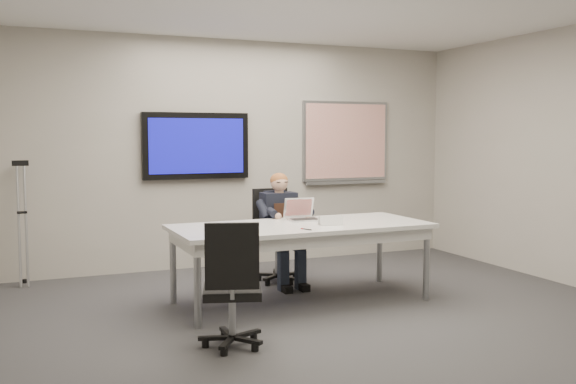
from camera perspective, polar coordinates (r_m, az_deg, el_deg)
name	(u,v)px	position (r m, az deg, el deg)	size (l,w,h in m)	color
floor	(347,331)	(5.50, 5.26, -12.19)	(6.00, 6.00, 0.02)	#333336
wall_back	(234,154)	(8.02, -4.79, 3.42)	(6.00, 0.02, 2.80)	#A7A397
conference_table	(301,233)	(6.24, 1.18, -3.68)	(2.51, 1.08, 0.77)	white
tv_display	(196,146)	(7.83, -8.17, 4.08)	(1.30, 0.09, 0.80)	black
whiteboard	(346,143)	(8.60, 5.16, 4.40)	(1.25, 0.08, 1.10)	gray
office_chair_far	(276,252)	(7.20, -1.08, -5.40)	(0.50, 0.50, 1.03)	black
office_chair_near	(232,309)	(4.99, -4.97, -10.30)	(0.59, 0.59, 0.99)	black
seated_person	(284,241)	(6.95, -0.35, -4.34)	(0.38, 0.65, 1.22)	#212737
crutch	(22,222)	(7.50, -22.54, -2.45)	(0.19, 0.30, 1.40)	#9C9EA4
laptop	(302,215)	(6.53, 1.25, -2.02)	(0.33, 0.32, 0.22)	silver
name_tent	(330,220)	(6.18, 3.79, -2.53)	(0.23, 0.06, 0.09)	white
pen	(306,229)	(5.87, 1.63, -3.32)	(0.01, 0.01, 0.13)	black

